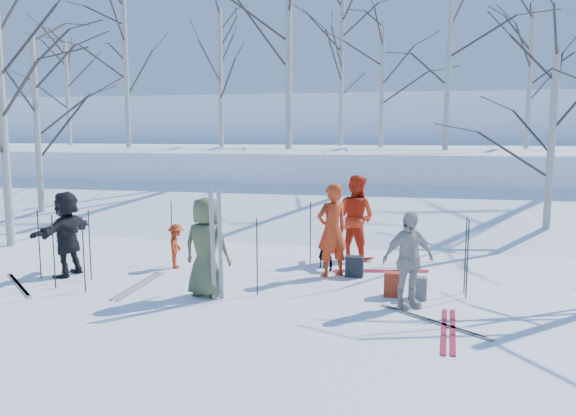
% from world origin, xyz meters
% --- Properties ---
extents(ground, '(120.00, 120.00, 0.00)m').
position_xyz_m(ground, '(0.00, 0.00, 0.00)').
color(ground, white).
rests_on(ground, ground).
extents(snow_ramp, '(70.00, 9.49, 4.12)m').
position_xyz_m(snow_ramp, '(0.00, 7.00, 0.15)').
color(snow_ramp, white).
rests_on(snow_ramp, ground).
extents(snow_plateau, '(70.00, 18.00, 2.20)m').
position_xyz_m(snow_plateau, '(0.00, 17.00, 1.00)').
color(snow_plateau, white).
rests_on(snow_plateau, ground).
extents(far_hill, '(90.00, 30.00, 6.00)m').
position_xyz_m(far_hill, '(0.00, 38.00, 2.00)').
color(far_hill, white).
rests_on(far_hill, ground).
extents(skier_olive_center, '(0.90, 0.65, 1.71)m').
position_xyz_m(skier_olive_center, '(-1.00, -0.41, 0.86)').
color(skier_olive_center, '#485231').
rests_on(skier_olive_center, ground).
extents(skier_red_north, '(0.79, 0.76, 1.81)m').
position_xyz_m(skier_red_north, '(0.90, 1.40, 0.91)').
color(skier_red_north, '#B02E10').
rests_on(skier_red_north, ground).
extents(skier_redor_behind, '(1.13, 1.05, 1.86)m').
position_xyz_m(skier_redor_behind, '(1.20, 3.00, 0.93)').
color(skier_redor_behind, red).
rests_on(skier_redor_behind, ground).
extents(skier_red_seated, '(0.48, 0.66, 0.92)m').
position_xyz_m(skier_red_seated, '(-2.33, 1.35, 0.46)').
color(skier_red_seated, '#B02E10').
rests_on(skier_red_seated, ground).
extents(skier_cream_east, '(0.97, 0.81, 1.56)m').
position_xyz_m(skier_cream_east, '(2.36, -0.30, 0.78)').
color(skier_cream_east, beige).
rests_on(skier_cream_east, ground).
extents(skier_grey_west, '(0.64, 1.58, 1.66)m').
position_xyz_m(skier_grey_west, '(-4.15, 0.32, 0.83)').
color(skier_grey_west, black).
rests_on(skier_grey_west, ground).
extents(dog, '(0.58, 0.64, 0.50)m').
position_xyz_m(dog, '(0.74, 1.89, 0.25)').
color(dog, black).
rests_on(dog, ground).
extents(upright_ski_left, '(0.08, 0.16, 1.90)m').
position_xyz_m(upright_ski_left, '(-0.80, -0.66, 0.95)').
color(upright_ski_left, silver).
rests_on(upright_ski_left, ground).
extents(upright_ski_right, '(0.12, 0.23, 1.89)m').
position_xyz_m(upright_ski_right, '(-0.68, -0.61, 0.95)').
color(upright_ski_right, silver).
rests_on(upright_ski_right, ground).
extents(ski_pair_a, '(0.44, 1.93, 0.02)m').
position_xyz_m(ski_pair_a, '(2.95, -1.30, 0.01)').
color(ski_pair_a, maroon).
rests_on(ski_pair_a, ground).
extents(ski_pair_b, '(2.05, 2.10, 0.02)m').
position_xyz_m(ski_pair_b, '(2.74, -0.95, 0.01)').
color(ski_pair_b, silver).
rests_on(ski_pair_b, ground).
extents(ski_pair_c, '(0.95, 1.98, 0.02)m').
position_xyz_m(ski_pair_c, '(1.82, 1.94, 0.01)').
color(ski_pair_c, maroon).
rests_on(ski_pair_c, ground).
extents(ski_pair_d, '(0.32, 1.91, 0.02)m').
position_xyz_m(ski_pair_d, '(-2.44, -0.09, 0.01)').
color(ski_pair_d, silver).
rests_on(ski_pair_d, ground).
extents(ski_pair_e, '(2.09, 2.10, 0.02)m').
position_xyz_m(ski_pair_e, '(-4.63, -0.53, 0.01)').
color(ski_pair_e, silver).
rests_on(ski_pair_e, ground).
extents(ski_pole_a, '(0.02, 0.02, 1.34)m').
position_xyz_m(ski_pole_a, '(3.33, 0.74, 0.67)').
color(ski_pole_a, black).
rests_on(ski_pole_a, ground).
extents(ski_pole_b, '(0.02, 0.02, 1.34)m').
position_xyz_m(ski_pole_b, '(-4.54, -0.00, 0.67)').
color(ski_pole_b, black).
rests_on(ski_pole_b, ground).
extents(ski_pole_c, '(0.02, 0.02, 1.34)m').
position_xyz_m(ski_pole_c, '(-3.18, -0.65, 0.67)').
color(ski_pole_c, black).
rests_on(ski_pole_c, ground).
extents(ski_pole_d, '(0.02, 0.02, 1.34)m').
position_xyz_m(ski_pole_d, '(0.31, 2.27, 0.67)').
color(ski_pole_d, black).
rests_on(ski_pole_d, ground).
extents(ski_pole_e, '(0.02, 0.02, 1.34)m').
position_xyz_m(ski_pole_e, '(-3.55, 0.14, 0.67)').
color(ski_pole_e, black).
rests_on(ski_pole_e, ground).
extents(ski_pole_f, '(0.02, 0.02, 1.34)m').
position_xyz_m(ski_pole_f, '(-2.62, 1.80, 0.67)').
color(ski_pole_f, black).
rests_on(ski_pole_f, ground).
extents(ski_pole_g, '(0.02, 0.02, 1.34)m').
position_xyz_m(ski_pole_g, '(-0.17, -0.17, 0.67)').
color(ski_pole_g, black).
rests_on(ski_pole_g, ground).
extents(ski_pole_h, '(0.02, 0.02, 1.34)m').
position_xyz_m(ski_pole_h, '(-3.83, -0.57, 0.67)').
color(ski_pole_h, black).
rests_on(ski_pole_h, ground).
extents(ski_pole_i, '(0.02, 0.02, 1.34)m').
position_xyz_m(ski_pole_i, '(0.81, 2.76, 0.67)').
color(ski_pole_i, black).
rests_on(ski_pole_i, ground).
extents(ski_pole_j, '(0.02, 0.02, 1.34)m').
position_xyz_m(ski_pole_j, '(3.33, 0.39, 0.67)').
color(ski_pole_j, black).
rests_on(ski_pole_j, ground).
extents(backpack_red, '(0.32, 0.22, 0.42)m').
position_xyz_m(backpack_red, '(2.13, 0.25, 0.21)').
color(backpack_red, '#A12E18').
rests_on(backpack_red, ground).
extents(backpack_grey, '(0.30, 0.20, 0.38)m').
position_xyz_m(backpack_grey, '(2.53, 0.17, 0.19)').
color(backpack_grey, '#57595E').
rests_on(backpack_grey, ground).
extents(backpack_dark, '(0.34, 0.24, 0.40)m').
position_xyz_m(backpack_dark, '(1.34, 1.44, 0.20)').
color(backpack_dark, black).
rests_on(backpack_dark, ground).
extents(birch_plateau_a, '(4.42, 4.42, 5.46)m').
position_xyz_m(birch_plateau_a, '(-5.22, 12.56, 4.93)').
color(birch_plateau_a, silver).
rests_on(birch_plateau_a, snow_plateau).
extents(birch_plateau_b, '(3.89, 3.89, 4.70)m').
position_xyz_m(birch_plateau_b, '(1.18, 12.59, 4.55)').
color(birch_plateau_b, silver).
rests_on(birch_plateau_b, snow_plateau).
extents(birch_plateau_c, '(3.81, 3.81, 4.59)m').
position_xyz_m(birch_plateau_c, '(-12.60, 13.28, 4.50)').
color(birch_plateau_c, silver).
rests_on(birch_plateau_c, snow_plateau).
extents(birch_plateau_e, '(6.11, 6.11, 7.87)m').
position_xyz_m(birch_plateau_e, '(-1.94, 10.37, 6.14)').
color(birch_plateau_e, silver).
rests_on(birch_plateau_e, snow_plateau).
extents(birch_plateau_f, '(3.94, 3.94, 4.78)m').
position_xyz_m(birch_plateau_f, '(6.37, 12.48, 4.59)').
color(birch_plateau_f, silver).
rests_on(birch_plateau_f, snow_plateau).
extents(birch_plateau_g, '(4.48, 4.48, 5.54)m').
position_xyz_m(birch_plateau_g, '(-8.39, 10.79, 4.97)').
color(birch_plateau_g, silver).
rests_on(birch_plateau_g, snow_plateau).
extents(birch_plateau_h, '(4.80, 4.80, 5.99)m').
position_xyz_m(birch_plateau_h, '(3.43, 10.19, 5.20)').
color(birch_plateau_h, silver).
rests_on(birch_plateau_h, snow_plateau).
extents(birch_plateau_i, '(4.91, 4.91, 6.16)m').
position_xyz_m(birch_plateau_i, '(-0.72, 15.41, 5.28)').
color(birch_plateau_i, silver).
rests_on(birch_plateau_i, snow_plateau).
extents(birch_edge_a, '(5.01, 5.01, 6.30)m').
position_xyz_m(birch_edge_a, '(-7.27, 2.60, 3.15)').
color(birch_edge_a, silver).
rests_on(birch_edge_a, ground).
extents(birch_edge_d, '(4.57, 4.57, 5.67)m').
position_xyz_m(birch_edge_d, '(-8.50, 5.50, 2.84)').
color(birch_edge_d, silver).
rests_on(birch_edge_d, ground).
extents(birch_edge_e, '(3.97, 3.97, 4.81)m').
position_xyz_m(birch_edge_e, '(5.67, 5.52, 2.40)').
color(birch_edge_e, silver).
rests_on(birch_edge_e, ground).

